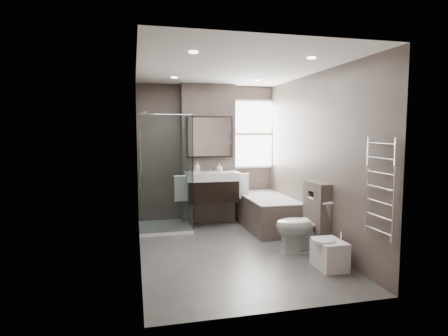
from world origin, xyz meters
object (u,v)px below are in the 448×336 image
object	(u,v)px
bidet	(329,254)
bathtub	(266,211)
toilet	(302,225)
vanity	(212,186)

from	to	relation	value
bidet	bathtub	bearing A→B (deg)	92.48
toilet	bidet	world-z (taller)	toilet
vanity	toilet	size ratio (longest dim) A/B	1.22
toilet	bidet	bearing A→B (deg)	10.07
vanity	toilet	xyz separation A→B (m)	(0.97, -1.72, -0.35)
toilet	bathtub	bearing A→B (deg)	-171.83
toilet	bidet	distance (m)	0.71
vanity	toilet	distance (m)	2.00
bathtub	vanity	bearing A→B (deg)	160.63
bathtub	bidet	distance (m)	2.08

